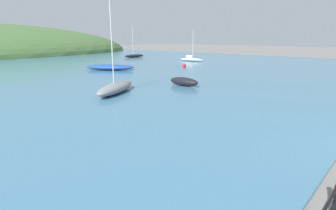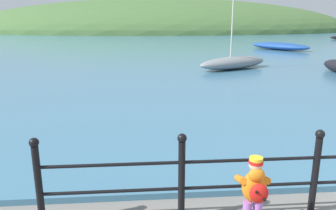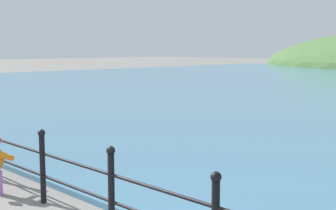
# 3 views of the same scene
# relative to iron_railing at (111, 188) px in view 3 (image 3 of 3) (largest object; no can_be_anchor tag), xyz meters

# --- Properties ---
(iron_railing) EXTENTS (10.92, 0.12, 1.21)m
(iron_railing) POSITION_rel_iron_railing_xyz_m (0.00, 0.00, 0.00)
(iron_railing) COLOR black
(iron_railing) RESTS_ON ground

